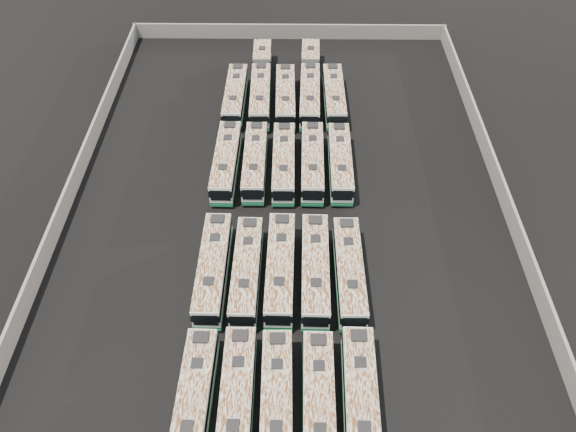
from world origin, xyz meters
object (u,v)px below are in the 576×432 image
at_px(bus_midfront_far_right, 349,272).
at_px(bus_midback_far_left, 226,162).
at_px(bus_midfront_far_left, 213,268).
at_px(bus_back_far_right, 334,96).
at_px(bus_midfront_center, 280,269).
at_px(bus_front_left, 237,401).
at_px(bus_front_far_left, 194,402).
at_px(bus_midfront_left, 247,271).
at_px(bus_back_far_left, 235,96).
at_px(bus_midback_right, 312,162).
at_px(bus_midback_left, 255,162).
at_px(bus_midfront_right, 315,270).
at_px(bus_midback_far_right, 340,163).
at_px(bus_front_right, 319,404).
at_px(bus_midback_center, 284,163).
at_px(bus_back_center, 285,97).
at_px(bus_back_left, 261,83).
at_px(bus_front_far_right, 360,402).
at_px(bus_front_center, 277,402).
at_px(bus_back_right, 310,83).

bearing_deg(bus_midfront_far_right, bus_midback_far_left, 128.97).
distance_m(bus_midfront_far_left, bus_back_far_right, 29.84).
relative_size(bus_midfront_center, bus_midback_far_left, 1.02).
xyz_separation_m(bus_midfront_far_left, bus_midback_far_left, (-0.13, 14.71, -0.03)).
xyz_separation_m(bus_front_left, bus_midback_far_left, (-3.16, 27.16, -0.00)).
distance_m(bus_front_far_left, bus_midfront_left, 12.73).
bearing_deg(bus_back_far_right, bus_back_far_left, 179.73).
height_order(bus_front_far_left, bus_midfront_left, bus_front_far_left).
distance_m(bus_midfront_far_left, bus_midback_right, 17.37).
relative_size(bus_front_left, bus_midback_left, 1.02).
height_order(bus_midfront_right, bus_midfront_far_right, bus_midfront_right).
xyz_separation_m(bus_midfront_far_left, bus_midback_far_right, (12.13, 14.76, -0.07)).
bearing_deg(bus_midfront_left, bus_midfront_center, 5.64).
xyz_separation_m(bus_front_right, bus_midfront_far_right, (3.05, 12.44, 0.01)).
distance_m(bus_midfront_center, bus_midback_center, 14.60).
distance_m(bus_front_far_left, bus_midback_far_right, 29.92).
distance_m(bus_back_far_left, bus_back_center, 6.18).
relative_size(bus_back_left, bus_back_center, 1.58).
distance_m(bus_midback_right, bus_back_center, 12.75).
bearing_deg(bus_midback_far_right, bus_midback_right, -179.88).
bearing_deg(bus_midback_far_left, bus_midfront_center, -66.34).
bearing_deg(bus_midfront_center, bus_midfront_right, -1.00).
height_order(bus_midfront_left, bus_back_far_left, bus_midfront_left).
distance_m(bus_midfront_left, bus_back_far_left, 27.61).
bearing_deg(bus_front_far_right, bus_midfront_far_left, 135.64).
distance_m(bus_front_center, bus_midfront_center, 12.56).
height_order(bus_midfront_center, bus_back_right, bus_midfront_center).
xyz_separation_m(bus_midfront_far_left, bus_midfront_far_right, (12.12, -0.20, -0.05)).
height_order(bus_front_left, bus_front_far_right, bus_front_far_right).
relative_size(bus_back_far_left, bus_back_right, 0.63).
bearing_deg(bus_back_far_left, bus_front_left, -84.83).
relative_size(bus_front_left, bus_midback_far_left, 1.00).
relative_size(bus_midback_far_left, bus_midback_left, 1.02).
bearing_deg(bus_midback_far_right, bus_midfront_right, -101.04).
bearing_deg(bus_midfront_far_left, bus_midfront_left, -3.53).
distance_m(bus_midback_right, bus_midback_far_right, 3.00).
height_order(bus_midfront_far_right, bus_midback_left, bus_midfront_far_right).
bearing_deg(bus_midback_right, bus_back_center, 104.84).
height_order(bus_front_right, bus_back_center, bus_front_right).
height_order(bus_front_left, bus_midback_left, bus_front_left).
xyz_separation_m(bus_midfront_left, bus_midback_left, (-0.04, 14.99, -0.00)).
distance_m(bus_midfront_far_right, bus_midback_left, 17.56).
height_order(bus_midfront_center, bus_midback_far_right, bus_midfront_center).
height_order(bus_midback_left, bus_back_left, bus_back_left).
bearing_deg(bus_midfront_left, bus_front_right, -63.23).
relative_size(bus_midback_far_left, bus_midback_right, 1.01).
xyz_separation_m(bus_midfront_center, bus_back_far_right, (6.07, 27.24, -0.05)).
xyz_separation_m(bus_midfront_right, bus_midback_far_left, (-9.23, 14.76, -0.02)).
height_order(bus_midback_right, bus_back_center, bus_midback_right).
bearing_deg(bus_front_left, bus_midback_far_left, 96.62).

